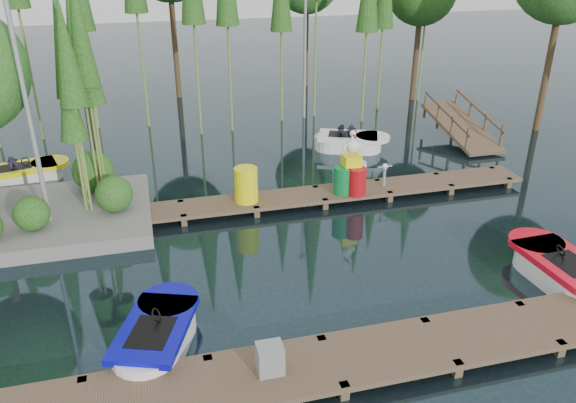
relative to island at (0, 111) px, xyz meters
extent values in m
plane|color=#1D2F36|center=(6.30, -3.29, -3.18)|extent=(90.00, 90.00, 0.00)
cube|color=brown|center=(6.30, -7.79, -2.93)|extent=(18.00, 1.50, 0.10)
cube|color=brown|center=(2.00, -7.16, -3.13)|extent=(0.16, 0.16, 0.50)
cube|color=brown|center=(4.15, -7.16, -3.13)|extent=(0.16, 0.16, 0.50)
cube|color=brown|center=(6.30, -8.42, -3.13)|extent=(0.16, 0.16, 0.50)
cube|color=brown|center=(6.30, -7.16, -3.13)|extent=(0.16, 0.16, 0.50)
cube|color=brown|center=(8.45, -8.42, -3.13)|extent=(0.16, 0.16, 0.50)
cube|color=brown|center=(8.45, -7.16, -3.13)|extent=(0.16, 0.16, 0.50)
cube|color=brown|center=(10.60, -8.42, -3.13)|extent=(0.16, 0.16, 0.50)
cube|color=brown|center=(10.60, -7.16, -3.13)|extent=(0.16, 0.16, 0.50)
cube|color=brown|center=(7.30, -0.79, -2.93)|extent=(15.00, 1.20, 0.10)
cube|color=brown|center=(0.20, -1.27, -3.13)|extent=(0.16, 0.16, 0.50)
cube|color=brown|center=(0.20, -0.31, -3.13)|extent=(0.16, 0.16, 0.50)
cube|color=brown|center=(2.23, -1.27, -3.13)|extent=(0.16, 0.16, 0.50)
cube|color=brown|center=(2.23, -0.31, -3.13)|extent=(0.16, 0.16, 0.50)
cube|color=brown|center=(4.26, -1.27, -3.13)|extent=(0.16, 0.16, 0.50)
cube|color=brown|center=(4.26, -0.31, -3.13)|extent=(0.16, 0.16, 0.50)
cube|color=brown|center=(6.28, -1.27, -3.13)|extent=(0.16, 0.16, 0.50)
cube|color=brown|center=(6.28, -0.31, -3.13)|extent=(0.16, 0.16, 0.50)
cube|color=brown|center=(8.31, -1.27, -3.13)|extent=(0.16, 0.16, 0.50)
cube|color=brown|center=(8.31, -0.31, -3.13)|extent=(0.16, 0.16, 0.50)
cube|color=brown|center=(10.34, -1.27, -3.13)|extent=(0.16, 0.16, 0.50)
cube|color=brown|center=(10.34, -0.31, -3.13)|extent=(0.16, 0.16, 0.50)
cube|color=brown|center=(12.37, -1.27, -3.13)|extent=(0.16, 0.16, 0.50)
cube|color=brown|center=(12.37, -0.31, -3.13)|extent=(0.16, 0.16, 0.50)
cube|color=brown|center=(14.40, -1.27, -3.13)|extent=(0.16, 0.16, 0.50)
cube|color=brown|center=(14.40, -0.31, -3.13)|extent=(0.16, 0.16, 0.50)
cube|color=slate|center=(0.30, -0.29, -3.00)|extent=(6.20, 4.20, 0.42)
sphere|color=#2D5E1E|center=(0.50, -1.29, -2.34)|extent=(0.90, 0.90, 0.90)
sphere|color=#2D5E1E|center=(1.90, 0.91, -2.19)|extent=(1.20, 1.20, 1.20)
sphere|color=#2D5E1E|center=(2.50, -0.69, -2.29)|extent=(1.00, 1.00, 1.00)
cylinder|color=olive|center=(2.04, 0.27, -0.22)|extent=(0.07, 0.07, 5.93)
cone|color=#2D5E1E|center=(2.04, 0.27, 1.86)|extent=(0.70, 0.70, 2.97)
cylinder|color=olive|center=(1.73, 0.11, -0.35)|extent=(0.07, 0.07, 5.66)
cone|color=#2D5E1E|center=(1.73, 0.11, 1.63)|extent=(0.70, 0.70, 2.83)
cylinder|color=olive|center=(2.23, 0.30, -0.57)|extent=(0.07, 0.07, 5.22)
cone|color=#2D5E1E|center=(2.23, 0.30, 1.26)|extent=(0.70, 0.70, 2.61)
cylinder|color=olive|center=(1.85, -0.51, -0.42)|extent=(0.07, 0.07, 5.53)
cone|color=#2D5E1E|center=(1.85, -0.51, 1.52)|extent=(0.70, 0.70, 2.76)
cylinder|color=olive|center=(1.71, -0.39, -1.18)|extent=(0.07, 0.07, 4.01)
cone|color=#2D5E1E|center=(1.71, -0.39, 0.23)|extent=(0.70, 0.70, 2.01)
cylinder|color=olive|center=(2.17, 0.16, -0.13)|extent=(0.07, 0.07, 6.11)
cone|color=#2D5E1E|center=(2.17, 0.16, 2.01)|extent=(0.70, 0.70, 3.05)
cylinder|color=#46331D|center=(19.04, 3.61, -0.15)|extent=(0.26, 0.26, 6.06)
cylinder|color=#46331D|center=(16.28, 9.35, -0.67)|extent=(0.26, 0.26, 5.02)
cylinder|color=#46331D|center=(12.04, 13.41, -0.53)|extent=(0.26, 0.26, 5.31)
cylinder|color=#46331D|center=(5.30, 12.74, 0.05)|extent=(0.26, 0.26, 6.46)
cylinder|color=#46331D|center=(0.88, 12.71, 0.24)|extent=(0.26, 0.26, 6.85)
cylinder|color=olive|center=(-0.41, 7.53, 1.65)|extent=(0.09, 0.09, 9.66)
cylinder|color=olive|center=(1.62, 8.54, 0.66)|extent=(0.09, 0.09, 7.69)
cylinder|color=olive|center=(3.67, 8.19, 1.31)|extent=(0.09, 0.09, 8.99)
cylinder|color=olive|center=(5.66, 6.58, 1.03)|extent=(0.09, 0.09, 8.44)
cylinder|color=olive|center=(6.95, 6.71, 0.93)|extent=(0.09, 0.09, 8.22)
cylinder|color=olive|center=(9.25, 7.58, 0.52)|extent=(0.09, 0.09, 7.41)
cylinder|color=olive|center=(12.54, 6.54, 0.52)|extent=(0.09, 0.09, 7.40)
cylinder|color=olive|center=(13.93, 8.13, 0.39)|extent=(0.09, 0.09, 7.14)
cylinder|color=olive|center=(16.47, 9.13, 1.12)|extent=(0.09, 0.09, 8.61)
cylinder|color=gray|center=(0.80, -0.79, 0.32)|extent=(0.12, 0.12, 7.00)
cylinder|color=gray|center=(10.30, 7.71, 0.32)|extent=(0.12, 0.12, 7.00)
cube|color=brown|center=(15.30, 3.21, -2.63)|extent=(1.50, 3.94, 0.95)
cube|color=brown|center=(14.60, 1.61, -2.59)|extent=(0.08, 0.08, 0.90)
cube|color=brown|center=(14.60, 2.71, -2.48)|extent=(0.08, 0.08, 0.90)
cube|color=brown|center=(14.60, 3.81, -2.37)|extent=(0.08, 0.08, 0.90)
cube|color=brown|center=(14.60, 4.91, -2.26)|extent=(0.08, 0.08, 0.90)
cube|color=brown|center=(14.60, 3.21, -2.03)|extent=(0.06, 3.54, 0.83)
cube|color=brown|center=(16.00, 1.61, -2.59)|extent=(0.08, 0.08, 0.90)
cube|color=brown|center=(16.00, 2.71, -2.48)|extent=(0.08, 0.08, 0.90)
cube|color=brown|center=(16.00, 3.81, -2.37)|extent=(0.08, 0.08, 0.90)
cube|color=brown|center=(16.00, 4.91, -2.26)|extent=(0.08, 0.08, 0.90)
cube|color=brown|center=(16.00, 3.21, -2.03)|extent=(0.06, 3.54, 0.83)
cube|color=white|center=(3.28, -6.33, -2.99)|extent=(1.53, 1.54, 0.54)
cylinder|color=white|center=(3.49, -5.77, -2.99)|extent=(1.53, 1.53, 0.54)
cylinder|color=white|center=(3.07, -6.89, -2.99)|extent=(1.53, 1.53, 0.54)
cube|color=#0607A5|center=(3.28, -6.33, -2.69)|extent=(1.86, 2.36, 0.14)
cylinder|color=#0607A5|center=(3.58, -5.52, -2.69)|extent=(1.56, 1.56, 0.14)
cube|color=black|center=(3.21, -6.51, -2.64)|extent=(1.03, 1.17, 0.06)
torus|color=black|center=(3.33, -6.19, -2.49)|extent=(0.23, 0.31, 0.26)
cube|color=white|center=(12.31, -6.28, -2.97)|extent=(1.30, 1.31, 0.58)
cylinder|color=white|center=(12.29, -5.65, -2.97)|extent=(1.30, 1.30, 0.58)
cube|color=red|center=(12.31, -6.28, -2.66)|extent=(1.36, 2.24, 0.15)
cylinder|color=red|center=(12.28, -5.36, -2.66)|extent=(1.33, 1.33, 0.15)
cube|color=black|center=(12.32, -6.49, -2.61)|extent=(0.82, 1.06, 0.06)
torus|color=black|center=(12.30, -6.13, -2.45)|extent=(0.17, 0.29, 0.28)
cube|color=white|center=(-0.46, 3.10, -2.99)|extent=(1.45, 1.44, 0.54)
cylinder|color=white|center=(0.11, 3.25, -2.99)|extent=(1.44, 1.44, 0.54)
cylinder|color=white|center=(-1.03, 2.94, -2.99)|extent=(1.44, 1.44, 0.54)
cube|color=#F0EC0C|center=(-0.46, 3.10, -2.70)|extent=(2.28, 1.69, 0.14)
cylinder|color=#F0EC0C|center=(0.37, 3.32, -2.70)|extent=(1.47, 1.47, 0.14)
cube|color=black|center=(-0.64, 3.04, -2.65)|extent=(1.12, 0.96, 0.06)
torus|color=black|center=(-0.32, 3.14, -2.50)|extent=(0.30, 0.21, 0.26)
imported|color=#1E1E2D|center=(-0.69, 3.03, -2.41)|extent=(0.49, 0.42, 0.95)
cube|color=white|center=(10.71, 3.33, -2.98)|extent=(1.62, 1.62, 0.56)
cylinder|color=white|center=(11.28, 3.09, -2.98)|extent=(1.61, 1.61, 0.56)
cylinder|color=white|center=(10.14, 3.57, -2.98)|extent=(1.61, 1.61, 0.56)
cube|color=white|center=(10.71, 3.33, -2.67)|extent=(2.47, 1.99, 0.14)
cylinder|color=white|center=(11.54, 2.98, -2.67)|extent=(1.65, 1.65, 0.14)
cube|color=black|center=(10.52, 3.41, -2.62)|extent=(1.23, 1.10, 0.06)
torus|color=black|center=(10.85, 3.27, -2.46)|extent=(0.32, 0.25, 0.27)
imported|color=#1E1E2D|center=(10.47, 3.43, -2.41)|extent=(0.50, 0.44, 0.92)
imported|color=#1E1E2D|center=(10.94, 3.62, -2.47)|extent=(0.39, 0.34, 0.70)
cube|color=gray|center=(5.16, -7.79, -2.61)|extent=(0.45, 0.38, 0.55)
cylinder|color=#F0EC0C|center=(6.10, -0.79, -2.38)|extent=(0.67, 0.67, 1.01)
cylinder|color=#0C7231|center=(8.94, -0.98, -2.47)|extent=(0.55, 0.55, 0.82)
cylinder|color=silver|center=(9.48, -0.71, -2.47)|extent=(0.55, 0.55, 0.82)
cylinder|color=#B20C12|center=(9.30, -1.16, -2.47)|extent=(0.55, 0.55, 0.82)
cube|color=#F0EC0C|center=(9.21, -0.89, -1.91)|extent=(0.50, 0.50, 0.32)
sphere|color=white|center=(9.21, -0.89, -1.47)|extent=(0.40, 0.40, 0.40)
cylinder|color=white|center=(9.21, -0.89, -1.25)|extent=(0.09, 0.09, 0.27)
sphere|color=white|center=(9.21, -0.89, -1.09)|extent=(0.18, 0.18, 0.18)
cone|color=#FF570D|center=(9.21, -1.07, -1.11)|extent=(0.09, 0.27, 0.09)
cube|color=white|center=(9.21, -0.89, -1.47)|extent=(0.50, 0.05, 0.16)
cylinder|color=gray|center=(10.34, -0.79, -2.61)|extent=(0.09, 0.09, 0.54)
sphere|color=white|center=(10.34, -0.79, -2.25)|extent=(0.18, 0.18, 0.18)
cube|color=gray|center=(10.34, -0.79, -2.25)|extent=(0.45, 0.04, 0.04)
cone|color=#FF570D|center=(10.34, -0.90, -2.25)|extent=(0.04, 0.09, 0.04)
camera|label=1|loc=(3.52, -15.20, 3.94)|focal=35.00mm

